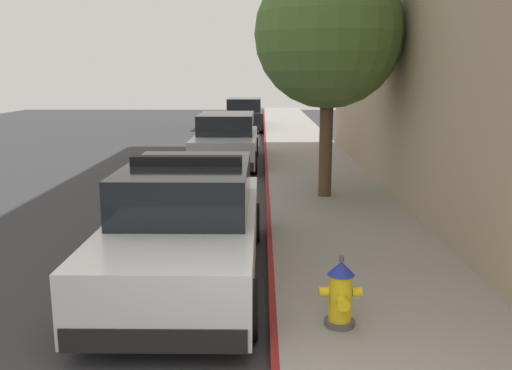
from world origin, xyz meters
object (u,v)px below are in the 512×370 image
(parked_car_silver_ahead, at_px, (226,140))
(fire_hydrant, at_px, (341,294))
(parked_car_dark_far, at_px, (244,115))
(street_tree, at_px, (329,34))
(police_cruiser, at_px, (188,225))

(parked_car_silver_ahead, height_order, fire_hydrant, parked_car_silver_ahead)
(parked_car_dark_far, bearing_deg, parked_car_silver_ahead, -91.10)
(parked_car_silver_ahead, xyz_separation_m, street_tree, (2.46, -5.18, 2.81))
(police_cruiser, bearing_deg, parked_car_dark_far, 89.69)
(police_cruiser, height_order, parked_car_dark_far, police_cruiser)
(police_cruiser, bearing_deg, street_tree, 61.75)
(police_cruiser, bearing_deg, parked_car_silver_ahead, 90.57)
(parked_car_dark_far, distance_m, street_tree, 16.32)
(police_cruiser, height_order, parked_car_silver_ahead, police_cruiser)
(fire_hydrant, relative_size, street_tree, 0.15)
(parked_car_dark_far, height_order, fire_hydrant, parked_car_dark_far)
(parked_car_silver_ahead, bearing_deg, parked_car_dark_far, 88.90)
(police_cruiser, relative_size, fire_hydrant, 6.37)
(parked_car_dark_far, xyz_separation_m, fire_hydrant, (1.71, -22.11, -0.22))
(fire_hydrant, xyz_separation_m, street_tree, (0.54, 6.19, 3.03))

